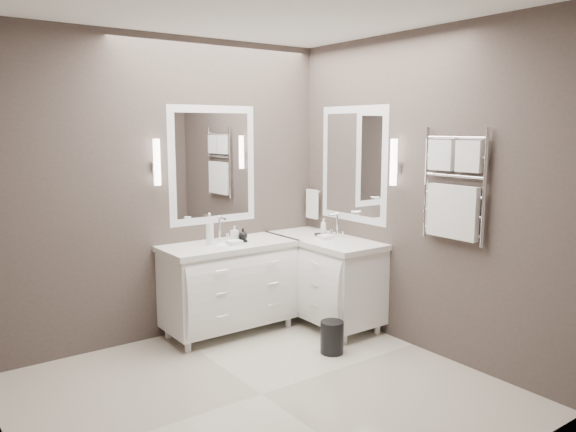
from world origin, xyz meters
TOP-DOWN VIEW (x-y plane):
  - floor at (0.00, 0.00)m, footprint 3.20×3.00m
  - ceiling at (0.00, 0.00)m, footprint 3.20×3.00m
  - wall_back at (0.00, 1.50)m, footprint 3.20×0.01m
  - wall_front at (0.00, -1.50)m, footprint 3.20×0.01m
  - wall_right at (1.60, 0.00)m, footprint 0.01×3.00m
  - vanity_back at (0.45, 1.23)m, footprint 1.24×0.59m
  - vanity_right at (1.33, 0.90)m, footprint 0.59×1.24m
  - mirror_back at (0.45, 1.49)m, footprint 0.90×0.02m
  - mirror_right at (1.59, 0.80)m, footprint 0.02×0.90m
  - sconce_back at (-0.13, 1.43)m, footprint 0.06×0.06m
  - sconce_right at (1.53, 0.22)m, footprint 0.06×0.06m
  - towel_bar_corner at (1.54, 1.36)m, footprint 0.03×0.22m
  - towel_ladder at (1.55, -0.40)m, footprint 0.06×0.58m
  - waste_bin at (0.90, 0.28)m, footprint 0.23×0.23m
  - amenity_tray_back at (0.55, 1.22)m, footprint 0.17×0.15m
  - amenity_tray_right at (1.36, 0.96)m, footprint 0.16×0.18m
  - water_bottle at (0.28, 1.26)m, footprint 0.07×0.07m
  - soap_bottle_a at (0.52, 1.24)m, footprint 0.06×0.06m
  - soap_bottle_b at (0.58, 1.19)m, footprint 0.11×0.11m
  - soap_bottle_c at (1.36, 0.96)m, footprint 0.07×0.07m

SIDE VIEW (x-z plane):
  - floor at x=0.00m, z-range -0.01..0.00m
  - waste_bin at x=0.90m, z-range 0.00..0.28m
  - vanity_back at x=0.45m, z-range 0.00..0.97m
  - vanity_right at x=1.33m, z-range 0.00..0.97m
  - amenity_tray_back at x=0.55m, z-range 0.85..0.87m
  - amenity_tray_right at x=1.36m, z-range 0.85..0.87m
  - soap_bottle_b at x=0.58m, z-range 0.87..0.98m
  - soap_bottle_a at x=0.52m, z-range 0.87..1.00m
  - water_bottle at x=0.28m, z-range 0.85..1.05m
  - soap_bottle_c at x=1.36m, z-range 0.87..1.03m
  - towel_bar_corner at x=1.54m, z-range 0.97..1.27m
  - wall_back at x=0.00m, z-range 0.00..2.70m
  - wall_front at x=0.00m, z-range 0.00..2.70m
  - wall_right at x=1.60m, z-range 0.00..2.70m
  - towel_ladder at x=1.55m, z-range 0.94..1.84m
  - mirror_back at x=0.45m, z-range 1.00..2.10m
  - mirror_right at x=1.59m, z-range 1.00..2.10m
  - sconce_back at x=-0.13m, z-range 1.39..1.79m
  - sconce_right at x=1.53m, z-range 1.39..1.79m
  - ceiling at x=0.00m, z-range 2.70..2.71m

